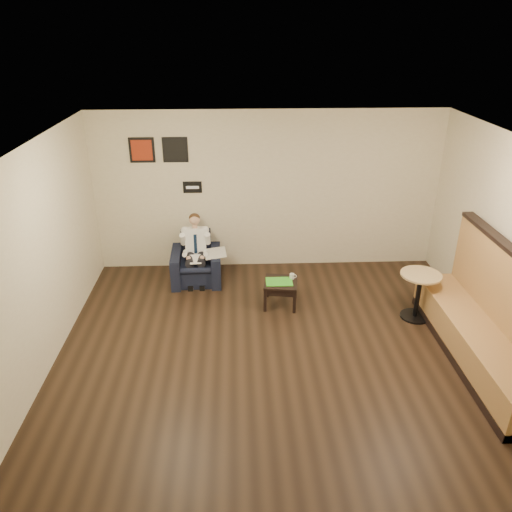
{
  "coord_description": "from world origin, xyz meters",
  "views": [
    {
      "loc": [
        -0.55,
        -5.3,
        4.09
      ],
      "look_at": [
        -0.28,
        1.2,
        1.01
      ],
      "focal_mm": 35.0,
      "sensor_mm": 36.0,
      "label": 1
    }
  ],
  "objects_px": {
    "green_folder": "(279,282)",
    "smartphone": "(284,277)",
    "side_table": "(281,293)",
    "banquette": "(485,310)",
    "cafe_table": "(418,296)",
    "coffee_mug": "(292,276)",
    "armchair": "(196,259)",
    "seated_man": "(195,254)"
  },
  "relations": [
    {
      "from": "cafe_table",
      "to": "coffee_mug",
      "type": "bearing_deg",
      "value": 163.45
    },
    {
      "from": "armchair",
      "to": "seated_man",
      "type": "xyz_separation_m",
      "value": [
        0.0,
        -0.1,
        0.15
      ]
    },
    {
      "from": "banquette",
      "to": "seated_man",
      "type": "bearing_deg",
      "value": 149.24
    },
    {
      "from": "side_table",
      "to": "banquette",
      "type": "height_order",
      "value": "banquette"
    },
    {
      "from": "coffee_mug",
      "to": "armchair",
      "type": "bearing_deg",
      "value": 152.88
    },
    {
      "from": "cafe_table",
      "to": "green_folder",
      "type": "bearing_deg",
      "value": 167.69
    },
    {
      "from": "armchair",
      "to": "cafe_table",
      "type": "height_order",
      "value": "armchair"
    },
    {
      "from": "side_table",
      "to": "green_folder",
      "type": "height_order",
      "value": "green_folder"
    },
    {
      "from": "seated_man",
      "to": "banquette",
      "type": "relative_size",
      "value": 0.37
    },
    {
      "from": "green_folder",
      "to": "smartphone",
      "type": "bearing_deg",
      "value": 57.67
    },
    {
      "from": "coffee_mug",
      "to": "cafe_table",
      "type": "distance_m",
      "value": 1.91
    },
    {
      "from": "armchair",
      "to": "green_folder",
      "type": "xyz_separation_m",
      "value": [
        1.35,
        -0.9,
        0.02
      ]
    },
    {
      "from": "smartphone",
      "to": "cafe_table",
      "type": "relative_size",
      "value": 0.17
    },
    {
      "from": "coffee_mug",
      "to": "cafe_table",
      "type": "height_order",
      "value": "cafe_table"
    },
    {
      "from": "cafe_table",
      "to": "armchair",
      "type": "bearing_deg",
      "value": 158.4
    },
    {
      "from": "seated_man",
      "to": "green_folder",
      "type": "distance_m",
      "value": 1.57
    },
    {
      "from": "green_folder",
      "to": "smartphone",
      "type": "height_order",
      "value": "green_folder"
    },
    {
      "from": "banquette",
      "to": "cafe_table",
      "type": "xyz_separation_m",
      "value": [
        -0.46,
        1.05,
        -0.39
      ]
    },
    {
      "from": "green_folder",
      "to": "cafe_table",
      "type": "relative_size",
      "value": 0.56
    },
    {
      "from": "side_table",
      "to": "banquette",
      "type": "bearing_deg",
      "value": -31.45
    },
    {
      "from": "coffee_mug",
      "to": "smartphone",
      "type": "bearing_deg",
      "value": 154.53
    },
    {
      "from": "armchair",
      "to": "cafe_table",
      "type": "bearing_deg",
      "value": -23.54
    },
    {
      "from": "coffee_mug",
      "to": "banquette",
      "type": "bearing_deg",
      "value": -34.86
    },
    {
      "from": "smartphone",
      "to": "banquette",
      "type": "relative_size",
      "value": 0.04
    },
    {
      "from": "smartphone",
      "to": "coffee_mug",
      "type": "bearing_deg",
      "value": -7.1
    },
    {
      "from": "coffee_mug",
      "to": "smartphone",
      "type": "xyz_separation_m",
      "value": [
        -0.11,
        0.05,
        -0.04
      ]
    },
    {
      "from": "side_table",
      "to": "cafe_table",
      "type": "height_order",
      "value": "cafe_table"
    },
    {
      "from": "smartphone",
      "to": "cafe_table",
      "type": "distance_m",
      "value": 2.04
    },
    {
      "from": "side_table",
      "to": "cafe_table",
      "type": "xyz_separation_m",
      "value": [
        2.01,
        -0.46,
        0.16
      ]
    },
    {
      "from": "banquette",
      "to": "green_folder",
      "type": "bearing_deg",
      "value": 149.1
    },
    {
      "from": "coffee_mug",
      "to": "cafe_table",
      "type": "relative_size",
      "value": 0.12
    },
    {
      "from": "smartphone",
      "to": "banquette",
      "type": "xyz_separation_m",
      "value": [
        2.4,
        -1.65,
        0.34
      ]
    },
    {
      "from": "side_table",
      "to": "banquette",
      "type": "distance_m",
      "value": 2.94
    },
    {
      "from": "green_folder",
      "to": "armchair",
      "type": "bearing_deg",
      "value": 146.36
    },
    {
      "from": "armchair",
      "to": "side_table",
      "type": "height_order",
      "value": "armchair"
    },
    {
      "from": "side_table",
      "to": "cafe_table",
      "type": "distance_m",
      "value": 2.07
    },
    {
      "from": "seated_man",
      "to": "coffee_mug",
      "type": "relative_size",
      "value": 12.63
    },
    {
      "from": "coffee_mug",
      "to": "seated_man",
      "type": "bearing_deg",
      "value": 155.97
    },
    {
      "from": "coffee_mug",
      "to": "smartphone",
      "type": "relative_size",
      "value": 0.68
    },
    {
      "from": "green_folder",
      "to": "banquette",
      "type": "bearing_deg",
      "value": -30.9
    },
    {
      "from": "armchair",
      "to": "smartphone",
      "type": "xyz_separation_m",
      "value": [
        1.45,
        -0.74,
        0.01
      ]
    },
    {
      "from": "armchair",
      "to": "side_table",
      "type": "relative_size",
      "value": 1.65
    }
  ]
}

